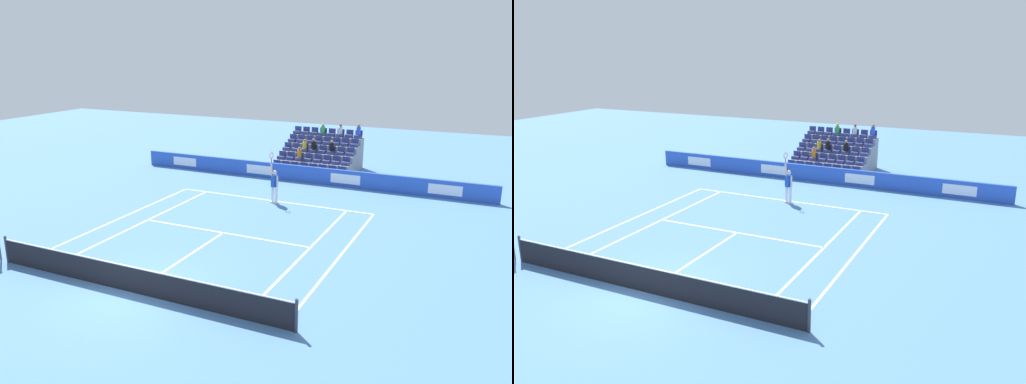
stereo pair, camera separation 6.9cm
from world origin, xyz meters
The scene contains 14 objects.
ground_plane centered at (0.00, 0.00, 0.00)m, with size 80.00×80.00×0.00m, color #4C7AB2.
line_baseline centered at (0.00, -11.89, 0.00)m, with size 10.97×0.10×0.01m, color white.
line_service centered at (0.00, -6.40, 0.00)m, with size 8.23×0.10×0.01m, color white.
line_centre_service centered at (0.00, -3.20, 0.00)m, with size 0.10×6.40×0.01m, color white.
line_singles_sideline_left centered at (4.12, -5.95, 0.00)m, with size 0.10×11.89×0.01m, color white.
line_singles_sideline_right centered at (-4.12, -5.95, 0.00)m, with size 0.10×11.89×0.01m, color white.
line_doubles_sideline_left centered at (5.49, -5.95, 0.00)m, with size 0.10×11.89×0.01m, color white.
line_doubles_sideline_right centered at (-5.49, -5.95, 0.00)m, with size 0.10×11.89×0.01m, color white.
line_centre_mark centered at (0.00, -11.79, 0.00)m, with size 0.10×0.20×0.01m, color white.
sponsor_barrier centered at (0.00, -16.34, 0.50)m, with size 22.28×0.22×1.00m.
tennis_net centered at (0.00, 0.00, 0.49)m, with size 11.97×0.10×1.07m.
tennis_player centered at (-0.26, -11.56, 0.99)m, with size 0.51×0.41×2.85m.
stadium_stand centered at (0.00, -19.91, 0.82)m, with size 4.96×4.75×3.04m.
loose_tennis_ball centered at (1.37, -1.10, 0.03)m, with size 0.07×0.07×0.07m, color #D1E533.
Camera 2 is at (-10.65, 12.55, 8.05)m, focal length 36.25 mm.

